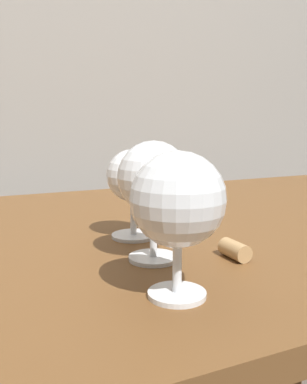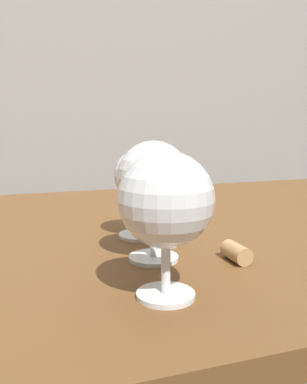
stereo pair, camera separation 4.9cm
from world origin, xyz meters
name	(u,v)px [view 1 (the left image)]	position (x,y,z in m)	size (l,w,h in m)	color
dining_table	(121,283)	(0.00, 0.00, 0.65)	(1.53, 0.77, 0.75)	brown
wine_glass_white	(178,201)	(-0.04, -0.26, 0.84)	(0.09, 0.09, 0.14)	white
wine_glass_rose	(153,179)	(-0.01, -0.16, 0.85)	(0.09, 0.09, 0.15)	white
wine_glass_merlot	(130,178)	(0.00, -0.06, 0.83)	(0.08, 0.08, 0.13)	white
cork	(235,250)	(0.08, -0.20, 0.76)	(0.02, 0.02, 0.04)	tan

